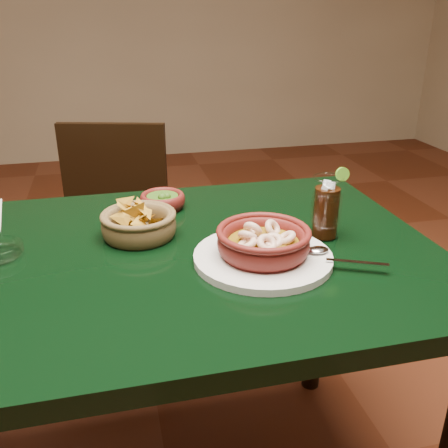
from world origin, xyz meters
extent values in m
cube|color=black|center=(0.00, 0.00, 0.73)|extent=(1.20, 0.80, 0.04)
cylinder|color=black|center=(0.54, 0.34, 0.35)|extent=(0.06, 0.06, 0.71)
cube|color=black|center=(-0.11, 0.64, 0.43)|extent=(0.49, 0.49, 0.04)
cylinder|color=black|center=(-0.32, 0.52, 0.21)|extent=(0.03, 0.03, 0.43)
cylinder|color=black|center=(0.01, 0.43, 0.21)|extent=(0.03, 0.03, 0.43)
cylinder|color=black|center=(-0.23, 0.85, 0.21)|extent=(0.03, 0.03, 0.43)
cylinder|color=black|center=(0.10, 0.76, 0.21)|extent=(0.03, 0.03, 0.43)
cube|color=black|center=(-0.07, 0.81, 0.65)|extent=(0.37, 0.13, 0.42)
cylinder|color=silver|center=(0.21, -0.09, 0.76)|extent=(0.28, 0.28, 0.02)
cylinder|color=#541411|center=(0.21, -0.09, 0.77)|extent=(0.17, 0.17, 0.01)
torus|color=#541411|center=(0.21, -0.09, 0.79)|extent=(0.21, 0.21, 0.04)
torus|color=#541411|center=(0.21, -0.09, 0.81)|extent=(0.19, 0.19, 0.01)
cylinder|color=brown|center=(0.21, -0.09, 0.79)|extent=(0.14, 0.14, 0.01)
torus|color=beige|center=(0.25, -0.10, 0.80)|extent=(0.05, 0.05, 0.04)
torus|color=beige|center=(0.24, -0.05, 0.80)|extent=(0.06, 0.04, 0.05)
torus|color=beige|center=(0.19, -0.05, 0.81)|extent=(0.06, 0.05, 0.05)
torus|color=beige|center=(0.17, -0.08, 0.80)|extent=(0.06, 0.06, 0.04)
torus|color=beige|center=(0.17, -0.10, 0.80)|extent=(0.06, 0.06, 0.04)
torus|color=beige|center=(0.20, -0.11, 0.80)|extent=(0.05, 0.05, 0.05)
torus|color=beige|center=(0.22, -0.10, 0.80)|extent=(0.06, 0.06, 0.03)
cube|color=silver|center=(0.37, -0.17, 0.77)|extent=(0.11, 0.06, 0.00)
ellipsoid|color=silver|center=(0.32, -0.11, 0.77)|extent=(0.05, 0.03, 0.01)
cylinder|color=brown|center=(-0.03, 0.09, 0.75)|extent=(0.14, 0.14, 0.01)
torus|color=brown|center=(-0.03, 0.09, 0.78)|extent=(0.20, 0.20, 0.06)
torus|color=brown|center=(-0.03, 0.09, 0.80)|extent=(0.17, 0.17, 0.01)
cone|color=gold|center=(-0.06, 0.08, 0.80)|extent=(0.09, 0.05, 0.08)
cone|color=gold|center=(-0.03, 0.05, 0.80)|extent=(0.06, 0.07, 0.07)
cone|color=gold|center=(-0.06, 0.10, 0.82)|extent=(0.06, 0.09, 0.07)
cone|color=gold|center=(-0.05, 0.06, 0.79)|extent=(0.05, 0.08, 0.08)
cone|color=gold|center=(-0.02, 0.13, 0.80)|extent=(0.06, 0.05, 0.07)
cone|color=gold|center=(-0.05, 0.08, 0.81)|extent=(0.08, 0.05, 0.08)
cone|color=gold|center=(-0.04, 0.10, 0.81)|extent=(0.06, 0.07, 0.07)
cone|color=gold|center=(-0.03, 0.08, 0.80)|extent=(0.08, 0.09, 0.05)
cone|color=gold|center=(-0.02, 0.11, 0.78)|extent=(0.08, 0.06, 0.06)
cone|color=gold|center=(0.01, 0.11, 0.78)|extent=(0.08, 0.05, 0.06)
cone|color=gold|center=(-0.03, 0.07, 0.79)|extent=(0.05, 0.07, 0.05)
cone|color=gold|center=(0.01, 0.07, 0.79)|extent=(0.06, 0.06, 0.07)
cone|color=gold|center=(-0.03, 0.07, 0.79)|extent=(0.06, 0.06, 0.06)
cone|color=gold|center=(-0.02, 0.11, 0.80)|extent=(0.07, 0.08, 0.05)
cone|color=gold|center=(-0.06, 0.12, 0.82)|extent=(0.07, 0.06, 0.08)
cone|color=gold|center=(-0.02, 0.12, 0.81)|extent=(0.06, 0.08, 0.06)
cone|color=gold|center=(-0.06, 0.11, 0.80)|extent=(0.08, 0.06, 0.07)
cone|color=gold|center=(-0.03, 0.10, 0.81)|extent=(0.07, 0.06, 0.06)
cone|color=gold|center=(-0.05, 0.12, 0.79)|extent=(0.06, 0.06, 0.06)
cone|color=gold|center=(-0.03, 0.07, 0.82)|extent=(0.09, 0.03, 0.08)
cone|color=gold|center=(-0.03, 0.12, 0.78)|extent=(0.07, 0.06, 0.06)
cone|color=gold|center=(-0.01, 0.08, 0.82)|extent=(0.06, 0.07, 0.04)
cylinder|color=#541411|center=(0.04, 0.25, 0.75)|extent=(0.10, 0.10, 0.01)
torus|color=#541411|center=(0.04, 0.25, 0.77)|extent=(0.13, 0.13, 0.04)
cylinder|color=#244C10|center=(0.04, 0.25, 0.78)|extent=(0.08, 0.08, 0.01)
sphere|color=#244C10|center=(0.05, 0.25, 0.79)|extent=(0.02, 0.02, 0.02)
sphere|color=#244C10|center=(0.05, 0.25, 0.79)|extent=(0.02, 0.02, 0.02)
sphere|color=#244C10|center=(0.04, 0.24, 0.79)|extent=(0.02, 0.02, 0.02)
sphere|color=#244C10|center=(0.04, 0.24, 0.79)|extent=(0.02, 0.02, 0.02)
sphere|color=#244C10|center=(0.05, 0.24, 0.79)|extent=(0.02, 0.02, 0.02)
cylinder|color=white|center=(0.38, -0.01, 0.75)|extent=(0.06, 0.06, 0.01)
torus|color=white|center=(0.38, -0.01, 0.82)|extent=(0.14, 0.14, 0.08)
cylinder|color=black|center=(0.38, -0.01, 0.81)|extent=(0.06, 0.06, 0.11)
cube|color=silver|center=(0.37, -0.01, 0.87)|extent=(0.02, 0.02, 0.02)
cube|color=silver|center=(0.38, -0.01, 0.87)|extent=(0.02, 0.02, 0.02)
cube|color=silver|center=(0.37, 0.00, 0.87)|extent=(0.02, 0.03, 0.02)
cube|color=silver|center=(0.37, -0.01, 0.85)|extent=(0.02, 0.02, 0.02)
cube|color=silver|center=(0.38, 0.00, 0.87)|extent=(0.02, 0.02, 0.02)
torus|color=white|center=(0.38, -0.01, 0.89)|extent=(0.07, 0.07, 0.00)
cylinder|color=#5BA124|center=(0.41, -0.01, 0.90)|extent=(0.03, 0.01, 0.03)
camera|label=1|loc=(-0.08, -0.95, 1.22)|focal=40.00mm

